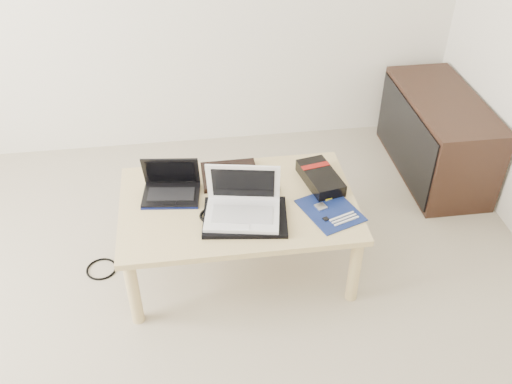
{
  "coord_description": "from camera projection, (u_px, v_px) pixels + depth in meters",
  "views": [
    {
      "loc": [
        0.31,
        -1.28,
        2.06
      ],
      "look_at": [
        0.6,
        0.79,
        0.45
      ],
      "focal_mm": 40.0,
      "sensor_mm": 36.0,
      "label": 1
    }
  ],
  "objects": [
    {
      "name": "coffee_table",
      "position": [
        238.0,
        210.0,
        2.69
      ],
      "size": [
        1.1,
        0.7,
        0.4
      ],
      "color": "#D1B57E",
      "rests_on": "ground"
    },
    {
      "name": "media_cabinet",
      "position": [
        436.0,
        136.0,
        3.4
      ],
      "size": [
        0.41,
        0.9,
        0.5
      ],
      "color": "#321C14",
      "rests_on": "ground"
    },
    {
      "name": "book",
      "position": [
        230.0,
        175.0,
        2.81
      ],
      "size": [
        0.27,
        0.23,
        0.03
      ],
      "color": "black",
      "rests_on": "coffee_table"
    },
    {
      "name": "netbook",
      "position": [
        171.0,
        187.0,
        2.68
      ],
      "size": [
        0.29,
        0.22,
        0.19
      ],
      "color": "black",
      "rests_on": "coffee_table"
    },
    {
      "name": "tablet",
      "position": [
        252.0,
        198.0,
        2.67
      ],
      "size": [
        0.29,
        0.24,
        0.01
      ],
      "color": "black",
      "rests_on": "coffee_table"
    },
    {
      "name": "remote",
      "position": [
        270.0,
        185.0,
        2.75
      ],
      "size": [
        0.06,
        0.21,
        0.02
      ],
      "color": "silver",
      "rests_on": "coffee_table"
    },
    {
      "name": "neoprene_sleeve",
      "position": [
        245.0,
        217.0,
        2.56
      ],
      "size": [
        0.41,
        0.32,
        0.02
      ],
      "primitive_type": "cube",
      "rotation": [
        0.0,
        0.0,
        -0.13
      ],
      "color": "black",
      "rests_on": "coffee_table"
    },
    {
      "name": "white_laptop",
      "position": [
        243.0,
        204.0,
        2.54
      ],
      "size": [
        0.36,
        0.29,
        0.23
      ],
      "color": "white",
      "rests_on": "neoprene_sleeve"
    },
    {
      "name": "motherboard",
      "position": [
        331.0,
        210.0,
        2.61
      ],
      "size": [
        0.3,
        0.34,
        0.01
      ],
      "color": "#0C174D",
      "rests_on": "coffee_table"
    },
    {
      "name": "gpu_box",
      "position": [
        320.0,
        178.0,
        2.76
      ],
      "size": [
        0.2,
        0.31,
        0.06
      ],
      "color": "black",
      "rests_on": "coffee_table"
    },
    {
      "name": "cable_coil",
      "position": [
        211.0,
        215.0,
        2.57
      ],
      "size": [
        0.11,
        0.11,
        0.01
      ],
      "primitive_type": "torus",
      "rotation": [
        0.0,
        0.0,
        -0.04
      ],
      "color": "black",
      "rests_on": "coffee_table"
    },
    {
      "name": "floor_cable_coil",
      "position": [
        101.0,
        269.0,
        2.86
      ],
      "size": [
        0.2,
        0.2,
        0.01
      ],
      "primitive_type": "torus",
      "rotation": [
        0.0,
        0.0,
        -0.4
      ],
      "color": "black",
      "rests_on": "ground"
    },
    {
      "name": "floor_cable_trail",
      "position": [
        125.0,
        257.0,
        2.93
      ],
      "size": [
        0.02,
        0.31,
        0.01
      ],
      "primitive_type": "cylinder",
      "rotation": [
        1.57,
        0.0,
        0.03
      ],
      "color": "black",
      "rests_on": "ground"
    }
  ]
}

